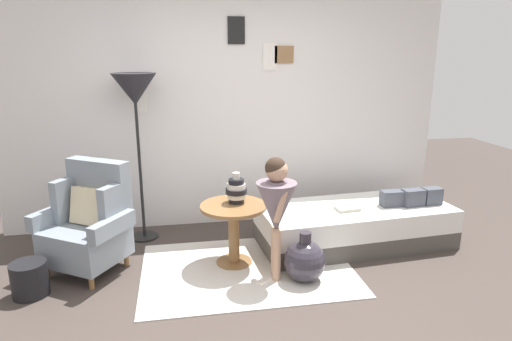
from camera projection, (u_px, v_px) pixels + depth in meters
name	position (u px, v px, depth m)	size (l,w,h in m)	color
ground_plane	(259.00, 314.00, 3.31)	(12.00, 12.00, 0.00)	#423833
gallery_wall	(226.00, 107.00, 4.83)	(4.80, 0.12, 2.60)	silver
rug	(247.00, 269.00, 3.98)	(1.86, 1.31, 0.01)	silver
armchair	(90.00, 222.00, 3.90)	(0.90, 0.85, 0.97)	olive
daybed	(354.00, 225.00, 4.47)	(1.96, 0.95, 0.40)	#4C4742
pillow_head	(432.00, 196.00, 4.47)	(0.18, 0.12, 0.17)	#474C56
pillow_mid	(413.00, 198.00, 4.42)	(0.21, 0.12, 0.17)	#474C56
pillow_back	(392.00, 198.00, 4.42)	(0.22, 0.12, 0.16)	#474C56
side_table	(234.00, 222.00, 4.00)	(0.60, 0.60, 0.57)	olive
vase_striped	(236.00, 190.00, 3.99)	(0.19, 0.19, 0.28)	black
floor_lamp	(135.00, 95.00, 4.29)	(0.43, 0.43, 1.69)	black
person_child	(276.00, 203.00, 3.67)	(0.34, 0.34, 1.07)	tan
book_on_daybed	(347.00, 208.00, 4.32)	(0.22, 0.16, 0.03)	#ACA898
demijohn_near	(305.00, 261.00, 3.76)	(0.35, 0.35, 0.44)	#332D38
magazine_basket	(30.00, 279.00, 3.54)	(0.28, 0.28, 0.28)	black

